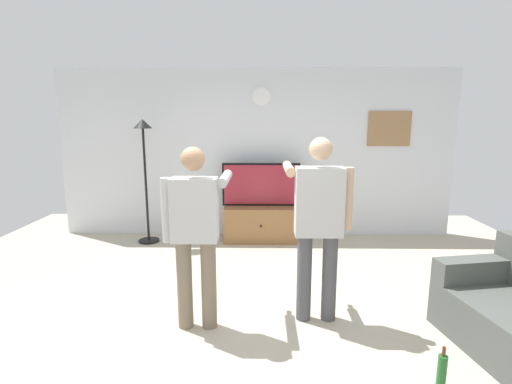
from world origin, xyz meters
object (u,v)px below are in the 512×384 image
(television, at_px, (261,184))
(framed_picture, at_px, (389,129))
(wall_clock, at_px, (261,97))
(beverage_bottle, at_px, (442,372))
(person_standing_nearer_couch, at_px, (318,219))
(person_standing_nearer_lamp, at_px, (195,228))
(floor_lamp, at_px, (144,155))
(tv_stand, at_px, (261,223))

(television, distance_m, framed_picture, 2.23)
(wall_clock, relative_size, beverage_bottle, 0.83)
(framed_picture, xyz_separation_m, person_standing_nearer_couch, (-1.50, -2.75, -0.76))
(person_standing_nearer_lamp, bearing_deg, television, 77.69)
(person_standing_nearer_couch, bearing_deg, floor_lamp, 134.95)
(framed_picture, distance_m, person_standing_nearer_lamp, 4.00)
(television, bearing_deg, wall_clock, 90.00)
(tv_stand, xyz_separation_m, wall_clock, (-0.00, 0.29, 1.98))
(television, height_order, framed_picture, framed_picture)
(television, distance_m, wall_clock, 1.39)
(person_standing_nearer_lamp, relative_size, person_standing_nearer_couch, 0.96)
(beverage_bottle, bearing_deg, floor_lamp, 132.87)
(person_standing_nearer_lamp, distance_m, beverage_bottle, 2.22)
(framed_picture, bearing_deg, beverage_bottle, -101.16)
(wall_clock, relative_size, person_standing_nearer_couch, 0.16)
(floor_lamp, bearing_deg, wall_clock, 13.54)
(framed_picture, xyz_separation_m, person_standing_nearer_lamp, (-2.62, -2.91, -0.81))
(wall_clock, bearing_deg, tv_stand, -90.00)
(tv_stand, relative_size, beverage_bottle, 3.38)
(television, distance_m, person_standing_nearer_couch, 2.57)
(person_standing_nearer_lamp, height_order, person_standing_nearer_couch, person_standing_nearer_couch)
(tv_stand, xyz_separation_m, person_standing_nearer_lamp, (-0.58, -2.62, 0.68))
(television, xyz_separation_m, person_standing_nearer_couch, (0.54, -2.51, 0.11))
(framed_picture, height_order, person_standing_nearer_lamp, framed_picture)
(wall_clock, bearing_deg, floor_lamp, -166.46)
(framed_picture, relative_size, floor_lamp, 0.35)
(wall_clock, relative_size, floor_lamp, 0.15)
(floor_lamp, height_order, beverage_bottle, floor_lamp)
(floor_lamp, xyz_separation_m, person_standing_nearer_lamp, (1.20, -2.48, -0.42))
(framed_picture, distance_m, beverage_bottle, 4.15)
(television, distance_m, floor_lamp, 1.85)
(television, relative_size, framed_picture, 1.81)
(television, relative_size, floor_lamp, 0.64)
(person_standing_nearer_lamp, height_order, beverage_bottle, person_standing_nearer_lamp)
(person_standing_nearer_lamp, distance_m, person_standing_nearer_couch, 1.13)
(tv_stand, xyz_separation_m, floor_lamp, (-1.78, -0.14, 1.09))
(tv_stand, xyz_separation_m, framed_picture, (2.04, 0.30, 1.48))
(framed_picture, height_order, floor_lamp, framed_picture)
(tv_stand, xyz_separation_m, television, (-0.00, 0.05, 0.62))
(tv_stand, relative_size, wall_clock, 4.09)
(framed_picture, xyz_separation_m, floor_lamp, (-3.82, -0.43, -0.39))
(tv_stand, relative_size, television, 0.94)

